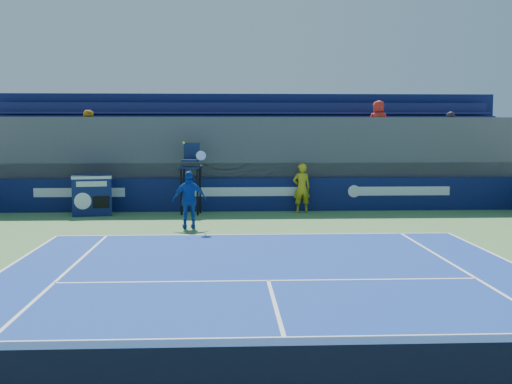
{
  "coord_description": "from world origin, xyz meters",
  "views": [
    {
      "loc": [
        -0.81,
        -5.8,
        2.96
      ],
      "look_at": [
        0.0,
        11.5,
        1.25
      ],
      "focal_mm": 45.0,
      "sensor_mm": 36.0,
      "label": 1
    }
  ],
  "objects_px": {
    "match_clock": "(92,194)",
    "tennis_player": "(190,200)",
    "umpire_chair": "(191,170)",
    "ball_person": "(302,188)",
    "tennis_net": "(313,384)"
  },
  "relations": [
    {
      "from": "ball_person",
      "to": "umpire_chair",
      "type": "relative_size",
      "value": 0.7
    },
    {
      "from": "umpire_chair",
      "to": "ball_person",
      "type": "bearing_deg",
      "value": 3.81
    },
    {
      "from": "match_clock",
      "to": "tennis_player",
      "type": "distance_m",
      "value": 4.65
    },
    {
      "from": "match_clock",
      "to": "umpire_chair",
      "type": "height_order",
      "value": "umpire_chair"
    },
    {
      "from": "tennis_net",
      "to": "umpire_chair",
      "type": "bearing_deg",
      "value": 97.06
    },
    {
      "from": "ball_person",
      "to": "umpire_chair",
      "type": "bearing_deg",
      "value": -4.03
    },
    {
      "from": "tennis_net",
      "to": "match_clock",
      "type": "distance_m",
      "value": 17.05
    },
    {
      "from": "match_clock",
      "to": "umpire_chair",
      "type": "bearing_deg",
      "value": 3.17
    },
    {
      "from": "umpire_chair",
      "to": "tennis_player",
      "type": "xyz_separation_m",
      "value": [
        0.13,
        -3.26,
        -0.66
      ]
    },
    {
      "from": "tennis_net",
      "to": "umpire_chair",
      "type": "height_order",
      "value": "umpire_chair"
    },
    {
      "from": "tennis_net",
      "to": "match_clock",
      "type": "bearing_deg",
      "value": 108.41
    },
    {
      "from": "ball_person",
      "to": "tennis_player",
      "type": "relative_size",
      "value": 0.68
    },
    {
      "from": "match_clock",
      "to": "tennis_player",
      "type": "xyz_separation_m",
      "value": [
        3.49,
        -3.07,
        0.13
      ]
    },
    {
      "from": "tennis_net",
      "to": "tennis_player",
      "type": "bearing_deg",
      "value": 98.23
    },
    {
      "from": "ball_person",
      "to": "umpire_chair",
      "type": "height_order",
      "value": "umpire_chair"
    }
  ]
}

